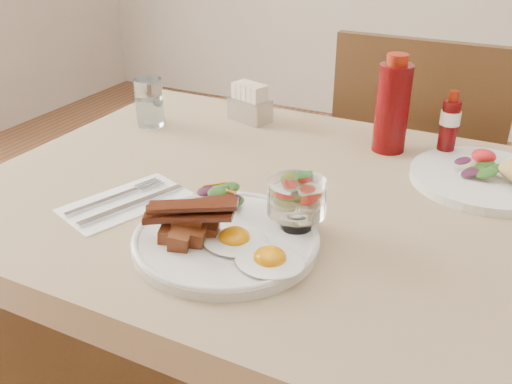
# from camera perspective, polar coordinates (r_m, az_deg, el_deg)

# --- Properties ---
(table) EXTENTS (1.33, 0.88, 0.75)m
(table) POSITION_cam_1_polar(r_m,az_deg,el_deg) (0.99, 8.27, -6.73)
(table) COLOR #4F3218
(table) RESTS_ON ground
(chair_far) EXTENTS (0.42, 0.42, 0.93)m
(chair_far) POSITION_cam_1_polar(r_m,az_deg,el_deg) (1.63, 15.69, 1.14)
(chair_far) COLOR #4F3218
(chair_far) RESTS_ON ground
(main_plate) EXTENTS (0.28, 0.28, 0.02)m
(main_plate) POSITION_cam_1_polar(r_m,az_deg,el_deg) (0.86, -3.01, -4.82)
(main_plate) COLOR silver
(main_plate) RESTS_ON table
(fried_eggs) EXTENTS (0.19, 0.14, 0.03)m
(fried_eggs) POSITION_cam_1_polar(r_m,az_deg,el_deg) (0.81, -0.43, -5.73)
(fried_eggs) COLOR white
(fried_eggs) RESTS_ON main_plate
(bacon_potato_pile) EXTENTS (0.14, 0.10, 0.06)m
(bacon_potato_pile) POSITION_cam_1_polar(r_m,az_deg,el_deg) (0.83, -6.78, -3.06)
(bacon_potato_pile) COLOR brown
(bacon_potato_pile) RESTS_ON main_plate
(side_salad) EXTENTS (0.08, 0.07, 0.04)m
(side_salad) POSITION_cam_1_polar(r_m,az_deg,el_deg) (0.91, -3.52, -0.59)
(side_salad) COLOR #214713
(side_salad) RESTS_ON main_plate
(fruit_cup) EXTENTS (0.09, 0.09, 0.09)m
(fruit_cup) POSITION_cam_1_polar(r_m,az_deg,el_deg) (0.85, 4.14, -0.57)
(fruit_cup) COLOR white
(fruit_cup) RESTS_ON main_plate
(second_plate) EXTENTS (0.29, 0.26, 0.07)m
(second_plate) POSITION_cam_1_polar(r_m,az_deg,el_deg) (1.11, 22.94, 1.46)
(second_plate) COLOR silver
(second_plate) RESTS_ON table
(ketchup_bottle) EXTENTS (0.09, 0.09, 0.20)m
(ketchup_bottle) POSITION_cam_1_polar(r_m,az_deg,el_deg) (1.18, 13.47, 8.30)
(ketchup_bottle) COLOR #530406
(ketchup_bottle) RESTS_ON table
(hot_sauce_bottle) EXTENTS (0.05, 0.05, 0.14)m
(hot_sauce_bottle) POSITION_cam_1_polar(r_m,az_deg,el_deg) (1.19, 18.75, 6.32)
(hot_sauce_bottle) COLOR #530406
(hot_sauce_bottle) RESTS_ON table
(sugar_caddy) EXTENTS (0.11, 0.08, 0.09)m
(sugar_caddy) POSITION_cam_1_polar(r_m,az_deg,el_deg) (1.33, -0.62, 8.71)
(sugar_caddy) COLOR #BABABF
(sugar_caddy) RESTS_ON table
(water_glass) EXTENTS (0.06, 0.06, 0.11)m
(water_glass) POSITION_cam_1_polar(r_m,az_deg,el_deg) (1.32, -10.59, 8.54)
(water_glass) COLOR white
(water_glass) RESTS_ON table
(napkin_cutlery) EXTENTS (0.18, 0.24, 0.01)m
(napkin_cutlery) POSITION_cam_1_polar(r_m,az_deg,el_deg) (1.00, -12.94, -0.97)
(napkin_cutlery) COLOR white
(napkin_cutlery) RESTS_ON table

